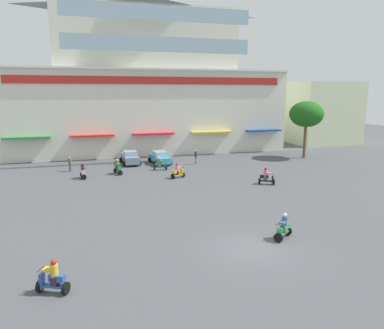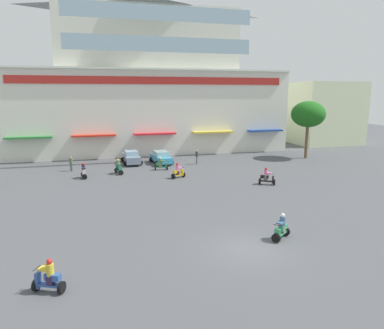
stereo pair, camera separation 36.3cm
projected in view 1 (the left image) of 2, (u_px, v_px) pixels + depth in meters
ground_plane at (188, 189)px, 31.91m from camera, size 128.00×128.00×0.00m
colonial_building at (145, 84)px, 52.21m from camera, size 38.00×17.72×21.72m
flank_building_right at (322, 113)px, 59.69m from camera, size 10.17×8.21×9.94m
plaza_tree_1 at (306, 114)px, 45.97m from camera, size 4.17×4.47×7.24m
parked_car_0 at (130, 157)px, 42.83m from camera, size 2.34×4.37×1.57m
parked_car_1 at (160, 157)px, 43.03m from camera, size 2.53×4.37×1.48m
scooter_rider_1 at (53, 279)px, 15.22m from camera, size 1.42×1.04×1.52m
scooter_rider_2 at (178, 172)px, 35.76m from camera, size 1.51×1.11×1.53m
scooter_rider_3 at (160, 165)px, 39.50m from camera, size 1.52×0.76×1.47m
scooter_rider_4 at (118, 168)px, 37.50m from camera, size 0.87×1.55×1.58m
scooter_rider_6 at (284, 228)px, 20.95m from camera, size 1.45×1.28×1.52m
scooter_rider_7 at (266, 177)px, 33.35m from camera, size 1.51×1.25×1.57m
scooter_rider_8 at (83, 172)px, 35.59m from camera, size 0.65×1.38×1.54m
pedestrian_0 at (196, 156)px, 42.62m from camera, size 0.36×0.36×1.71m
pedestrian_1 at (70, 163)px, 38.75m from camera, size 0.52×0.52×1.58m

